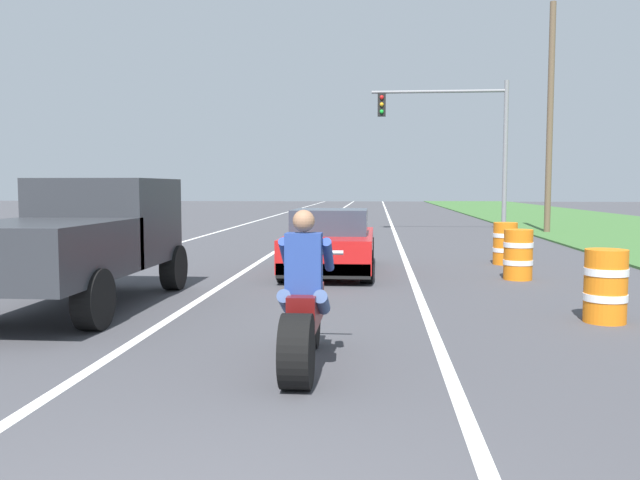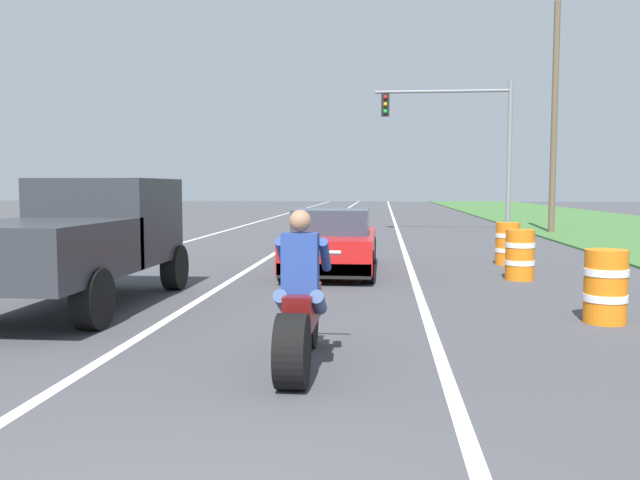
% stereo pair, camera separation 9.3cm
% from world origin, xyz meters
% --- Properties ---
extents(lane_stripe_left_solid, '(0.14, 120.00, 0.01)m').
position_xyz_m(lane_stripe_left_solid, '(-5.40, 20.00, 0.00)').
color(lane_stripe_left_solid, white).
rests_on(lane_stripe_left_solid, ground).
extents(lane_stripe_right_solid, '(0.14, 120.00, 0.01)m').
position_xyz_m(lane_stripe_right_solid, '(1.80, 20.00, 0.00)').
color(lane_stripe_right_solid, white).
rests_on(lane_stripe_right_solid, ground).
extents(lane_stripe_centre_dashed, '(0.14, 120.00, 0.01)m').
position_xyz_m(lane_stripe_centre_dashed, '(-1.80, 20.00, 0.00)').
color(lane_stripe_centre_dashed, white).
rests_on(lane_stripe_centre_dashed, ground).
extents(motorcycle_with_rider, '(0.70, 2.21, 1.62)m').
position_xyz_m(motorcycle_with_rider, '(0.35, 3.85, 0.59)').
color(motorcycle_with_rider, black).
rests_on(motorcycle_with_rider, ground).
extents(sports_car_red, '(1.84, 4.30, 1.37)m').
position_xyz_m(sports_car_red, '(0.09, 11.44, 0.63)').
color(sports_car_red, red).
rests_on(sports_car_red, ground).
extents(pickup_truck_left_lane_dark_grey, '(2.02, 4.80, 1.98)m').
position_xyz_m(pickup_truck_left_lane_dark_grey, '(-3.42, 7.08, 1.11)').
color(pickup_truck_left_lane_dark_grey, '#2D3035').
rests_on(pickup_truck_left_lane_dark_grey, ground).
extents(traffic_light_mast_near, '(5.37, 0.34, 6.00)m').
position_xyz_m(traffic_light_mast_near, '(4.42, 23.98, 4.05)').
color(traffic_light_mast_near, gray).
rests_on(traffic_light_mast_near, ground).
extents(utility_pole_roadside, '(0.24, 0.24, 8.98)m').
position_xyz_m(utility_pole_roadside, '(7.82, 24.05, 4.49)').
color(utility_pole_roadside, brown).
rests_on(utility_pole_roadside, ground).
extents(construction_barrel_nearest, '(0.58, 0.58, 1.00)m').
position_xyz_m(construction_barrel_nearest, '(4.18, 6.53, 0.50)').
color(construction_barrel_nearest, orange).
rests_on(construction_barrel_nearest, ground).
extents(construction_barrel_mid, '(0.58, 0.58, 1.00)m').
position_xyz_m(construction_barrel_mid, '(3.88, 10.65, 0.50)').
color(construction_barrel_mid, orange).
rests_on(construction_barrel_mid, ground).
extents(construction_barrel_far, '(0.58, 0.58, 1.00)m').
position_xyz_m(construction_barrel_far, '(4.12, 13.23, 0.50)').
color(construction_barrel_far, orange).
rests_on(construction_barrel_far, ground).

